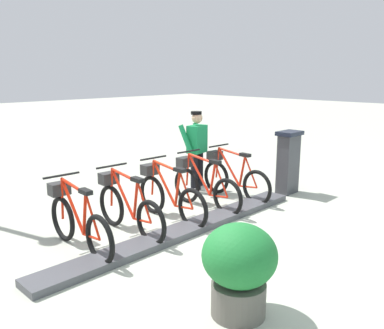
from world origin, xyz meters
TOP-DOWN VIEW (x-y plane):
  - ground_plane at (0.00, 0.00)m, footprint 60.00×60.00m
  - dock_rail_base at (0.00, 0.00)m, footprint 0.44×5.05m
  - payment_kiosk at (0.05, -2.99)m, footprint 0.36×0.52m
  - bike_docked_0 at (0.62, -1.93)m, footprint 1.72×0.54m
  - bike_docked_1 at (0.62, -1.08)m, footprint 1.72×0.54m
  - bike_docked_2 at (0.62, -0.23)m, footprint 1.72×0.54m
  - bike_docked_3 at (0.62, 0.62)m, footprint 1.72×0.54m
  - bike_docked_4 at (0.62, 1.47)m, footprint 1.72×0.54m
  - worker_near_rack at (1.47, -1.78)m, footprint 0.50×0.67m
  - planter_bush at (-1.94, 1.14)m, footprint 0.76×0.76m

SIDE VIEW (x-z plane):
  - ground_plane at x=0.00m, z-range 0.00..0.00m
  - dock_rail_base at x=0.00m, z-range 0.00..0.10m
  - bike_docked_0 at x=0.62m, z-range -0.08..0.94m
  - bike_docked_1 at x=0.62m, z-range -0.08..0.94m
  - bike_docked_2 at x=0.62m, z-range -0.08..0.94m
  - bike_docked_3 at x=0.62m, z-range -0.08..0.94m
  - bike_docked_4 at x=0.62m, z-range -0.08..0.94m
  - planter_bush at x=-1.94m, z-range 0.06..1.03m
  - payment_kiosk at x=0.05m, z-range 0.03..1.31m
  - worker_near_rack at x=1.47m, z-range 0.08..1.74m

